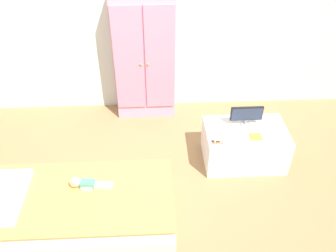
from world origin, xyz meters
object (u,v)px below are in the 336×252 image
at_px(rocking_horse_toy, 219,137).
at_px(book_yellow, 256,137).
at_px(wardrobe, 144,58).
at_px(tv_stand, 244,145).
at_px(tv_monitor, 247,114).
at_px(bed, 81,206).
at_px(doll, 83,183).

height_order(rocking_horse_toy, book_yellow, rocking_horse_toy).
bearing_deg(wardrobe, book_yellow, -44.66).
bearing_deg(tv_stand, tv_monitor, 88.95).
distance_m(bed, tv_stand, 1.75).
height_order(doll, rocking_horse_toy, rocking_horse_toy).
height_order(tv_monitor, rocking_horse_toy, tv_monitor).
bearing_deg(tv_monitor, bed, -154.77).
relative_size(doll, tv_stand, 0.47).
height_order(bed, rocking_horse_toy, rocking_horse_toy).
relative_size(tv_stand, rocking_horse_toy, 6.32).
xyz_separation_m(bed, tv_stand, (1.61, 0.67, 0.07)).
distance_m(bed, doll, 0.21).
bearing_deg(wardrobe, tv_monitor, -39.98).
distance_m(bed, wardrobe, 1.84).
height_order(wardrobe, book_yellow, wardrobe).
height_order(bed, wardrobe, wardrobe).
height_order(bed, tv_stand, tv_stand).
bearing_deg(book_yellow, tv_stand, 117.21).
bearing_deg(wardrobe, tv_stand, -42.92).
bearing_deg(doll, tv_monitor, 22.17).
height_order(doll, tv_monitor, tv_monitor).
xyz_separation_m(doll, wardrobe, (0.56, 1.51, 0.46)).
distance_m(doll, rocking_horse_toy, 1.33).
height_order(doll, wardrobe, wardrobe).
bearing_deg(book_yellow, bed, -161.91).
distance_m(rocking_horse_toy, book_yellow, 0.39).
distance_m(bed, tv_monitor, 1.83).
relative_size(doll, tv_monitor, 1.19).
xyz_separation_m(wardrobe, tv_stand, (1.03, -0.95, -0.56)).
height_order(wardrobe, rocking_horse_toy, wardrobe).
relative_size(wardrobe, rocking_horse_toy, 11.51).
distance_m(tv_stand, book_yellow, 0.25).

